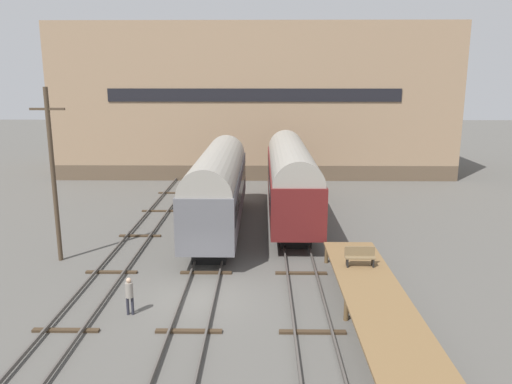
{
  "coord_description": "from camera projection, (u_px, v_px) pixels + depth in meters",
  "views": [
    {
      "loc": [
        2.86,
        -20.64,
        9.62
      ],
      "look_at": [
        2.4,
        12.0,
        2.2
      ],
      "focal_mm": 35.0,
      "sensor_mm": 36.0,
      "label": 1
    }
  ],
  "objects": [
    {
      "name": "ground_plane",
      "position": [
        199.0,
        299.0,
        22.3
      ],
      "size": [
        200.0,
        200.0,
        0.0
      ],
      "primitive_type": "plane",
      "color": "#56544F"
    },
    {
      "name": "track_left",
      "position": [
        92.0,
        295.0,
        22.33
      ],
      "size": [
        2.6,
        60.0,
        0.26
      ],
      "color": "#4C4742",
      "rests_on": "ground"
    },
    {
      "name": "track_middle",
      "position": [
        198.0,
        296.0,
        22.26
      ],
      "size": [
        2.6,
        60.0,
        0.26
      ],
      "color": "#4C4742",
      "rests_on": "ground"
    },
    {
      "name": "track_right",
      "position": [
        306.0,
        297.0,
        22.2
      ],
      "size": [
        2.6,
        60.0,
        0.26
      ],
      "color": "#4C4742",
      "rests_on": "ground"
    },
    {
      "name": "train_car_maroon",
      "position": [
        291.0,
        175.0,
        34.76
      ],
      "size": [
        3.07,
        17.1,
        5.38
      ],
      "color": "black",
      "rests_on": "ground"
    },
    {
      "name": "train_car_grey",
      "position": [
        218.0,
        184.0,
        31.81
      ],
      "size": [
        3.0,
        15.62,
        5.36
      ],
      "color": "black",
      "rests_on": "ground"
    },
    {
      "name": "station_platform",
      "position": [
        375.0,
        297.0,
        20.11
      ],
      "size": [
        2.58,
        13.33,
        1.12
      ],
      "color": "brown",
      "rests_on": "ground"
    },
    {
      "name": "bench",
      "position": [
        360.0,
        256.0,
        23.11
      ],
      "size": [
        1.4,
        0.4,
        0.91
      ],
      "color": "brown",
      "rests_on": "station_platform"
    },
    {
      "name": "person_worker",
      "position": [
        129.0,
        293.0,
        20.63
      ],
      "size": [
        0.32,
        0.32,
        1.63
      ],
      "color": "#282833",
      "rests_on": "ground"
    },
    {
      "name": "utility_pole",
      "position": [
        53.0,
        174.0,
        26.06
      ],
      "size": [
        1.8,
        0.24,
        9.23
      ],
      "color": "#473828",
      "rests_on": "ground"
    },
    {
      "name": "warehouse_building",
      "position": [
        255.0,
        100.0,
        53.25
      ],
      "size": [
        39.09,
        13.88,
        14.81
      ],
      "color": "brown",
      "rests_on": "ground"
    }
  ]
}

